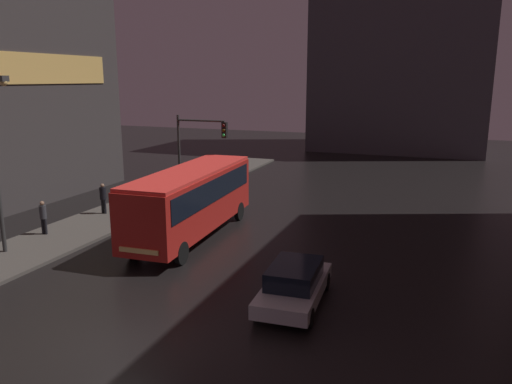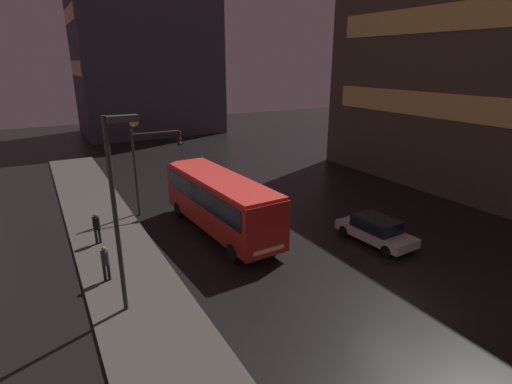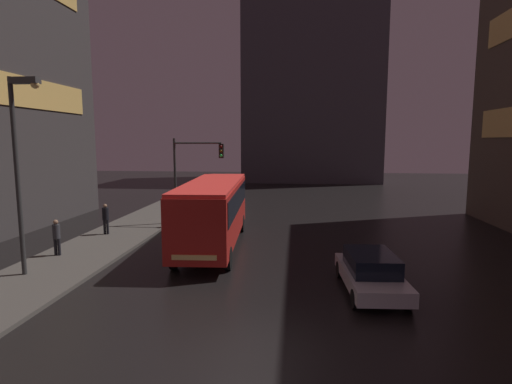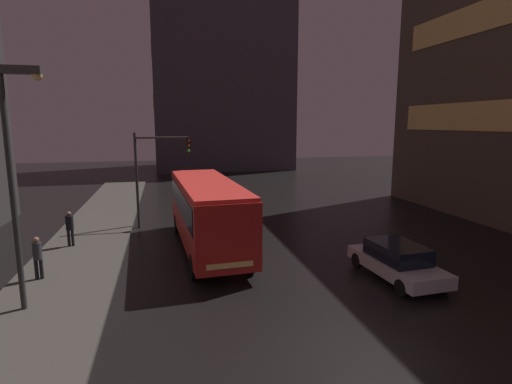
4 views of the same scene
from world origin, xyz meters
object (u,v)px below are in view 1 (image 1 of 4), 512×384
Objects in this scene: bus_near at (191,196)px; pedestrian_mid at (43,215)px; car_taxi at (294,284)px; traffic_light_main at (196,146)px; pedestrian_near at (103,196)px.

bus_near reaches higher than pedestrian_mid.
traffic_light_main is at bearing -51.98° from car_taxi.
car_taxi is 2.70× the size of pedestrian_mid.
traffic_light_main reaches higher than pedestrian_near.
car_taxi is 15.31m from pedestrian_near.
bus_near is at bearing 20.42° from pedestrian_mid.
pedestrian_mid is (-6.88, -2.69, -0.97)m from bus_near.
traffic_light_main is at bearing -135.47° from pedestrian_near.
pedestrian_near reaches higher than car_taxi.
car_taxi is at bearing -48.47° from traffic_light_main.
pedestrian_near is 0.31× the size of traffic_light_main.
bus_near is 5.83× the size of pedestrian_near.
traffic_light_main is (4.23, 3.49, 2.66)m from pedestrian_near.
pedestrian_near is (-6.61, 1.61, -0.91)m from bus_near.
traffic_light_main reaches higher than bus_near.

